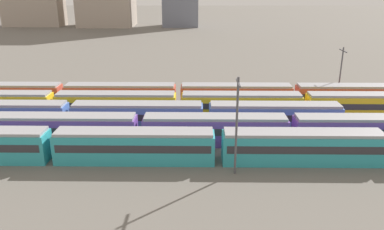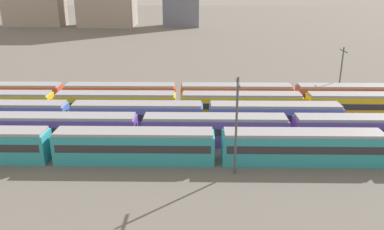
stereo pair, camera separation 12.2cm
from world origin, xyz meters
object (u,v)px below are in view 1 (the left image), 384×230
Objects in this scene: train_track_3 at (179,105)px; train_track_4 at (178,95)px; train_track_0 at (302,147)px; catenary_pole_0 at (237,122)px; catenary_pole_1 at (341,72)px; train_track_1 at (140,129)px; train_track_2 at (138,116)px.

train_track_4 is at bearing 93.43° from train_track_3.
catenary_pole_0 is (-7.80, -2.91, 3.95)m from train_track_0.
catenary_pole_0 reaches higher than catenary_pole_1.
train_track_1 is at bearing -149.38° from catenary_pole_1.
catenary_pole_1 is at bearing 5.99° from train_track_4.
train_track_0 is at bearing -46.76° from train_track_3.
train_track_1 and train_track_2 have the same top height.
train_track_2 is at bearing -157.63° from catenary_pole_1.
train_track_3 is 28.14m from catenary_pole_1.
train_track_2 is 5.26× the size of catenary_pole_0.
train_track_3 and train_track_4 have the same top height.
train_track_2 is 5.96× the size of catenary_pole_1.
catenary_pole_1 is at bearing 53.16° from catenary_pole_0.
train_track_4 is at bearing 75.35° from train_track_1.
train_track_3 is at bearing 133.24° from train_track_0.
catenary_pole_1 reaches higher than train_track_2.
train_track_0 and train_track_3 have the same top height.
catenary_pole_0 reaches higher than train_track_0.
train_track_1 is 11.29m from train_track_3.
train_track_4 is (4.08, 15.60, 0.00)m from train_track_1.
catenary_pole_1 is (31.15, 18.44, 3.32)m from train_track_1.
train_track_3 is at bearing -86.57° from train_track_4.
catenary_pole_0 is at bearing -35.76° from train_track_1.
train_track_0 is 26.76m from catenary_pole_1.
catenary_pole_1 is (19.89, 26.55, -0.64)m from catenary_pole_0.
train_track_4 is 27.42m from catenary_pole_1.
train_track_2 is at bearing -136.17° from train_track_3.
train_track_0 is 9.99× the size of catenary_pole_1.
train_track_0 is at bearing 20.45° from catenary_pole_0.
train_track_0 is at bearing -117.09° from catenary_pole_1.
catenary_pole_0 is 1.13× the size of catenary_pole_1.
train_track_1 and train_track_3 have the same top height.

